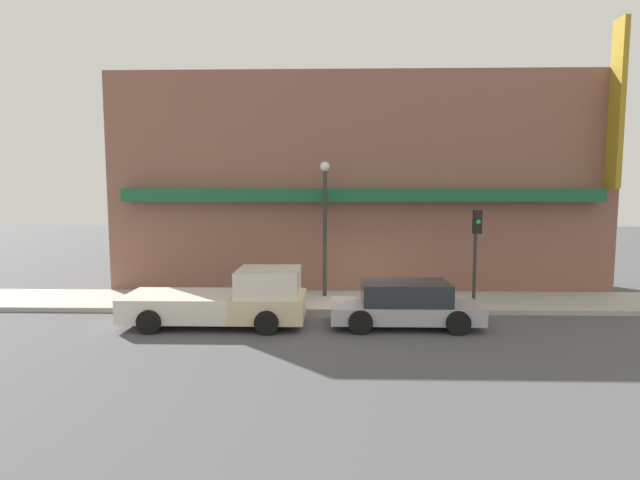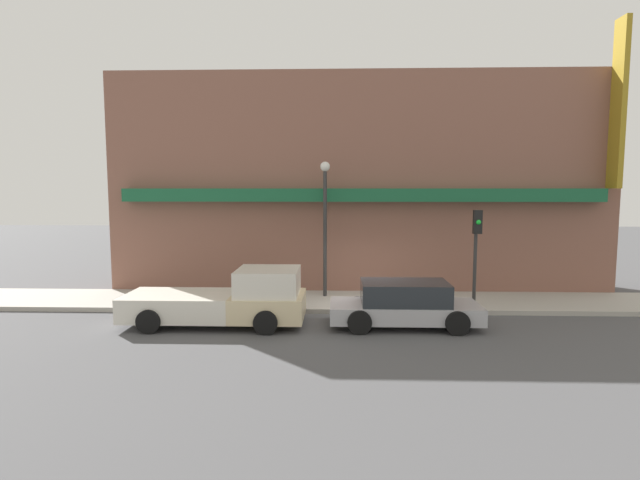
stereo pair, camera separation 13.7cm
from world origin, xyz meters
name	(u,v)px [view 2 (the right image)]	position (x,y,z in m)	size (l,w,h in m)	color
ground_plane	(363,314)	(0.00, 0.00, 0.00)	(80.00, 80.00, 0.00)	#4C4C4F
sidewalk	(361,302)	(0.00, 1.55, 0.08)	(36.00, 3.10, 0.16)	#ADA89E
building	(359,185)	(0.02, 4.58, 4.35)	(19.80, 3.80, 10.33)	brown
pickup_truck	(228,300)	(-4.23, -1.39, 0.77)	(5.47, 2.25, 1.74)	beige
parked_car	(404,304)	(1.16, -1.39, 0.68)	(4.49, 2.01, 1.37)	#ADADB2
fire_hydrant	(394,294)	(1.12, 0.82, 0.52)	(0.16, 0.16, 0.73)	yellow
street_lamp	(325,212)	(-1.33, 2.12, 3.33)	(0.36, 0.36, 5.00)	#2D2D2D
traffic_light	(476,240)	(3.85, 0.73, 2.44)	(0.28, 0.42, 3.29)	#2D2D2D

